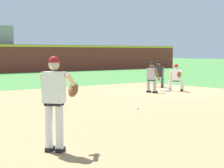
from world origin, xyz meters
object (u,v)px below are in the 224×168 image
object	(u,v)px
first_baseman	(176,76)
baserunner	(152,76)
first_base_bag	(165,91)
umpire	(159,73)
baseball	(138,108)
pitcher	(56,98)

from	to	relation	value
first_baseman	baserunner	bearing A→B (deg)	175.00
first_base_bag	umpire	distance (m)	2.64
baseball	first_baseman	bearing A→B (deg)	32.24
umpire	pitcher	bearing A→B (deg)	-142.57
first_base_bag	baseball	xyz separation A→B (m)	(-5.53, -4.03, -0.01)
baseball	baserunner	xyz separation A→B (m)	(4.56, 3.99, 0.76)
baseball	first_base_bag	bearing A→B (deg)	36.09
baseball	umpire	bearing A→B (deg)	40.38
umpire	first_base_bag	bearing A→B (deg)	-127.98
first_base_bag	pitcher	world-z (taller)	pitcher
baseball	pitcher	distance (m)	6.57
pitcher	umpire	size ratio (longest dim) A/B	1.27
first_base_bag	umpire	bearing A→B (deg)	52.02
first_base_bag	baseball	size ratio (longest dim) A/B	5.14
first_base_bag	umpire	xyz separation A→B (m)	(1.56, 2.00, 0.75)
pitcher	first_baseman	distance (m)	13.71
pitcher	umpire	bearing A→B (deg)	37.43
first_base_bag	baseball	distance (m)	6.84
pitcher	first_baseman	size ratio (longest dim) A/B	1.39
baseball	baserunner	size ratio (longest dim) A/B	0.05
baseball	umpire	size ratio (longest dim) A/B	0.05
first_base_bag	first_baseman	xyz separation A→B (m)	(0.58, -0.18, 0.69)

